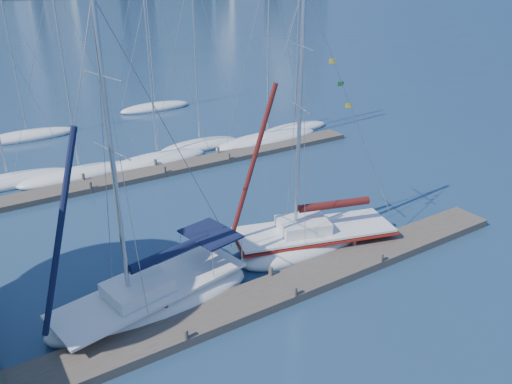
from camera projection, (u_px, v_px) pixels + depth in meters
ground at (282, 292)px, 21.71m from camera, size 700.00×700.00×0.00m
near_dock at (282, 289)px, 21.63m from camera, size 26.00×2.00×0.40m
far_dock at (174, 168)px, 34.96m from camera, size 30.00×1.80×0.36m
sailboat_navy at (152, 289)px, 20.31m from camera, size 9.07×4.44×12.77m
sailboat_maroon at (314, 229)px, 24.99m from camera, size 8.99×5.07×13.00m
bg_boat_0 at (9, 182)px, 32.50m from camera, size 8.32×4.17×14.02m
bg_boat_1 at (80, 174)px, 33.74m from camera, size 8.34×4.87×13.02m
bg_boat_2 at (158, 160)px, 36.17m from camera, size 7.73×4.99×14.90m
bg_boat_3 at (200, 145)px, 39.37m from camera, size 7.02×4.08×13.62m
bg_boat_4 at (267, 139)px, 40.64m from camera, size 9.84×5.08×14.18m
bg_boat_5 at (295, 128)px, 43.72m from camera, size 6.87×2.55×11.35m
bg_boat_6 at (28, 136)px, 41.57m from camera, size 8.07×3.68×11.22m
bg_boat_7 at (155, 107)px, 50.41m from camera, size 7.49×3.25×11.52m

